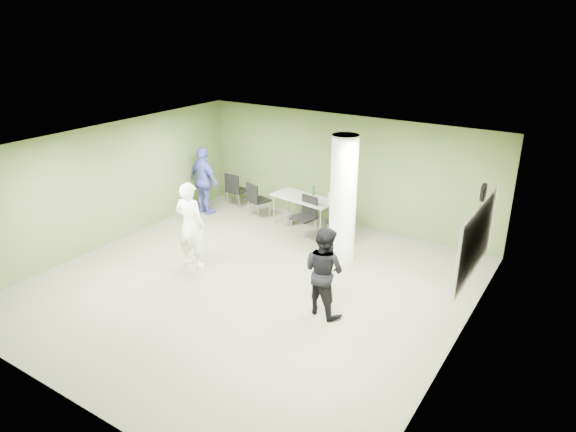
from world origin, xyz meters
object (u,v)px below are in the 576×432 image
Objects in this scene: man_black at (324,271)px; man_blue at (204,181)px; folding_table at (304,199)px; woman_white at (190,225)px; chair_back_left at (235,188)px.

man_black is 5.75m from man_blue.
woman_white reaches higher than folding_table.
folding_table is 3.28m from woman_white.
woman_white is 1.13× the size of man_black.
folding_table is 0.96× the size of man_blue.
man_blue is (-5.11, 2.63, 0.08)m from man_black.
man_blue is (-2.74, -0.62, 0.17)m from folding_table.
folding_table is 1.78× the size of chair_back_left.
man_black is at bearing 163.03° from man_blue.
man_black is (4.69, -3.41, 0.25)m from chair_back_left.
folding_table is 2.82m from man_blue.
man_blue is at bearing -159.03° from folding_table.
folding_table is at bearing -42.48° from man_black.
folding_table is at bearing 176.48° from chair_back_left.
folding_table is 2.34m from chair_back_left.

